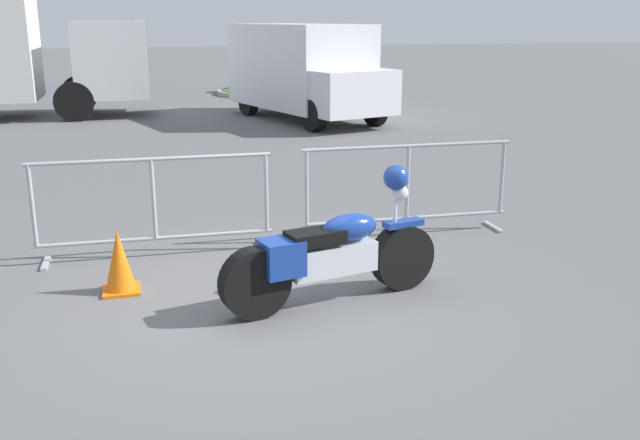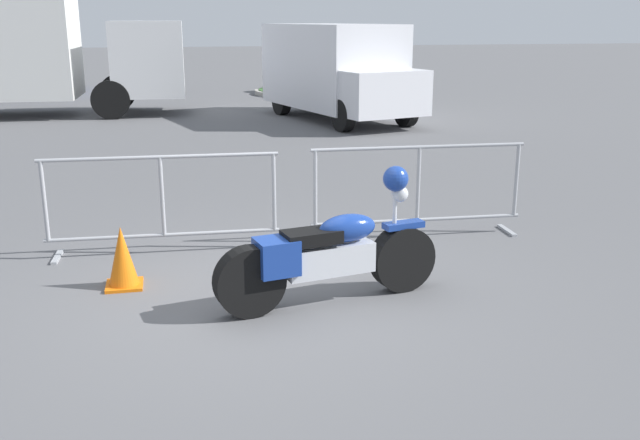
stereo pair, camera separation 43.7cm
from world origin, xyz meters
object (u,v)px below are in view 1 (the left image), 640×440
at_px(traffic_cone, 119,262).
at_px(crowd_barrier_far, 407,188).
at_px(motorcycle, 333,254).
at_px(delivery_van, 304,69).
at_px(pedestrian, 134,65).
at_px(crowd_barrier_near, 154,206).

bearing_deg(traffic_cone, crowd_barrier_far, 16.35).
distance_m(motorcycle, traffic_cone, 1.98).
relative_size(delivery_van, pedestrian, 3.16).
distance_m(crowd_barrier_far, delivery_van, 10.03).
bearing_deg(crowd_barrier_far, traffic_cone, -163.65).
bearing_deg(delivery_van, pedestrian, -169.86).
height_order(crowd_barrier_far, traffic_cone, crowd_barrier_far).
xyz_separation_m(crowd_barrier_near, pedestrian, (0.42, 17.84, 0.36)).
bearing_deg(crowd_barrier_far, motorcycle, -129.68).
relative_size(crowd_barrier_far, delivery_van, 0.46).
bearing_deg(motorcycle, traffic_cone, 145.29).
height_order(crowd_barrier_far, pedestrian, pedestrian).
relative_size(crowd_barrier_far, traffic_cone, 4.20).
xyz_separation_m(motorcycle, pedestrian, (-1.00, 19.56, 0.47)).
bearing_deg(crowd_barrier_far, pedestrian, 97.76).
xyz_separation_m(delivery_van, pedestrian, (-3.82, 7.94, -0.32)).
relative_size(crowd_barrier_far, pedestrian, 1.47).
bearing_deg(crowd_barrier_near, pedestrian, 88.64).
bearing_deg(motorcycle, delivery_van, 64.74).
distance_m(crowd_barrier_near, delivery_van, 10.80).
distance_m(crowd_barrier_far, traffic_cone, 3.39).
distance_m(motorcycle, crowd_barrier_far, 2.24).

